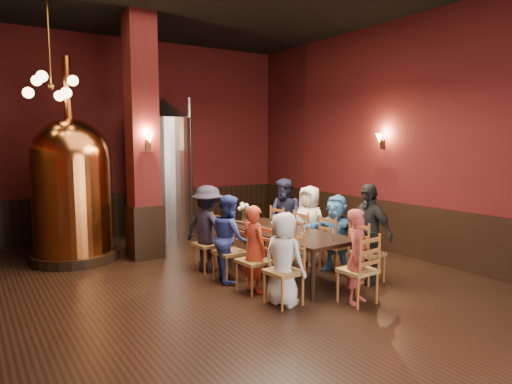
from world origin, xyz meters
TOP-DOWN VIEW (x-y plane):
  - room at (0.00, 0.00)m, footprint 10.00×10.02m
  - wainscot_right at (3.96, 0.00)m, footprint 0.08×9.90m
  - wainscot_back at (0.00, 4.96)m, footprint 7.90×0.08m
  - column at (-0.30, 2.80)m, footprint 0.58×0.58m
  - pendant_cluster at (-1.80, 2.90)m, footprint 0.90×0.90m
  - sconce_wall at (3.90, 0.80)m, footprint 0.20×0.20m
  - sconce_column at (-0.30, 2.50)m, footprint 0.20×0.20m
  - dining_table at (1.21, 0.40)m, footprint 1.15×2.46m
  - chair_0 at (0.43, -0.65)m, footprint 0.49×0.49m
  - person_0 at (0.43, -0.65)m, footprint 0.59×0.72m
  - chair_1 at (0.38, 0.02)m, footprint 0.49×0.49m
  - person_1 at (0.38, 0.02)m, footprint 0.34×0.49m
  - chair_2 at (0.34, 0.68)m, footprint 0.49×0.49m
  - person_2 at (0.34, 0.68)m, footprint 0.49×0.73m
  - chair_3 at (0.30, 1.34)m, footprint 0.49×0.49m
  - person_3 at (0.30, 1.34)m, footprint 0.87×1.08m
  - chair_4 at (2.12, -0.54)m, footprint 0.49×0.49m
  - person_4 at (2.12, -0.54)m, footprint 0.42×0.92m
  - chair_5 at (2.08, 0.12)m, footprint 0.49×0.49m
  - person_5 at (2.08, 0.12)m, footprint 0.75×1.28m
  - chair_6 at (2.04, 0.78)m, footprint 0.49×0.49m
  - person_6 at (2.04, 0.78)m, footprint 0.62×0.78m
  - chair_7 at (2.00, 1.45)m, footprint 0.49×0.49m
  - person_7 at (2.00, 1.45)m, footprint 0.52×0.79m
  - chair_8 at (1.31, -1.15)m, footprint 0.49×0.49m
  - person_8 at (1.31, -1.15)m, footprint 0.56×0.48m
  - copper_kettle at (-1.48, 3.27)m, footprint 1.59×1.59m
  - steel_vessel at (0.66, 4.19)m, footprint 1.36×1.36m
  - rose_vase at (1.00, 1.29)m, footprint 0.22×0.22m
  - wine_glass_0 at (1.08, 0.59)m, footprint 0.07×0.07m
  - wine_glass_1 at (1.13, -0.22)m, footprint 0.07×0.07m
  - wine_glass_2 at (1.37, -0.57)m, footprint 0.07×0.07m
  - wine_glass_3 at (1.21, 0.58)m, footprint 0.07×0.07m
  - wine_glass_4 at (1.09, 1.00)m, footprint 0.07×0.07m
  - wine_glass_5 at (1.08, 0.57)m, footprint 0.07×0.07m
  - wine_glass_6 at (1.55, 0.57)m, footprint 0.07×0.07m
  - wine_glass_7 at (1.34, 0.08)m, footprint 0.07×0.07m
  - wine_glass_8 at (1.04, -0.12)m, footprint 0.07×0.07m
  - wine_glass_9 at (1.42, 0.73)m, footprint 0.07×0.07m

SIDE VIEW (x-z plane):
  - chair_0 at x=0.43m, z-range 0.00..0.92m
  - chair_1 at x=0.38m, z-range 0.00..0.92m
  - chair_2 at x=0.34m, z-range 0.00..0.92m
  - chair_3 at x=0.30m, z-range 0.00..0.92m
  - chair_4 at x=2.12m, z-range 0.00..0.92m
  - chair_5 at x=2.08m, z-range 0.00..0.92m
  - chair_6 at x=2.04m, z-range 0.00..0.92m
  - chair_7 at x=2.00m, z-range 0.00..0.92m
  - chair_8 at x=1.31m, z-range 0.00..0.92m
  - wainscot_right at x=3.96m, z-range 0.00..1.00m
  - wainscot_back at x=0.00m, z-range 0.00..1.00m
  - person_0 at x=0.43m, z-range 0.00..1.26m
  - person_1 at x=0.38m, z-range 0.00..1.28m
  - person_8 at x=1.31m, z-range 0.00..1.29m
  - person_5 at x=2.08m, z-range 0.00..1.31m
  - person_2 at x=0.34m, z-range 0.00..1.37m
  - dining_table at x=1.21m, z-range 0.31..1.06m
  - person_6 at x=2.04m, z-range 0.00..1.40m
  - person_3 at x=0.30m, z-range 0.00..1.46m
  - person_7 at x=2.00m, z-range 0.00..1.49m
  - person_4 at x=2.12m, z-range 0.00..1.55m
  - wine_glass_0 at x=1.08m, z-range 0.75..0.92m
  - wine_glass_1 at x=1.13m, z-range 0.75..0.92m
  - wine_glass_2 at x=1.37m, z-range 0.75..0.92m
  - wine_glass_3 at x=1.21m, z-range 0.75..0.92m
  - wine_glass_4 at x=1.09m, z-range 0.75..0.92m
  - wine_glass_5 at x=1.08m, z-range 0.75..0.92m
  - wine_glass_6 at x=1.55m, z-range 0.75..0.92m
  - wine_glass_7 at x=1.34m, z-range 0.75..0.92m
  - wine_glass_8 at x=1.04m, z-range 0.75..0.92m
  - wine_glass_9 at x=1.42m, z-range 0.75..0.92m
  - rose_vase at x=1.00m, z-range 0.81..1.19m
  - copper_kettle at x=-1.48m, z-range -0.50..3.18m
  - steel_vessel at x=0.66m, z-range 0.00..3.13m
  - sconce_wall at x=3.90m, z-range 2.02..2.38m
  - sconce_column at x=-0.30m, z-range 2.02..2.38m
  - room at x=0.00m, z-range 0.00..4.50m
  - column at x=-0.30m, z-range 0.00..4.50m
  - pendant_cluster at x=-1.80m, z-range 2.25..3.95m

